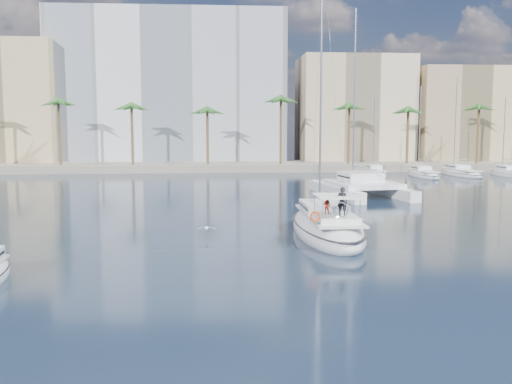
{
  "coord_description": "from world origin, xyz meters",
  "views": [
    {
      "loc": [
        -3.68,
        -35.74,
        7.3
      ],
      "look_at": [
        -1.04,
        1.5,
        3.01
      ],
      "focal_mm": 40.0,
      "sensor_mm": 36.0,
      "label": 1
    }
  ],
  "objects": [
    {
      "name": "palm_centre",
      "position": [
        0.0,
        57.0,
        10.28
      ],
      "size": [
        3.6,
        3.6,
        12.3
      ],
      "color": "brown",
      "rests_on": "ground"
    },
    {
      "name": "palm_left",
      "position": [
        -34.0,
        57.0,
        10.28
      ],
      "size": [
        3.6,
        3.6,
        12.3
      ],
      "color": "brown",
      "rests_on": "ground"
    },
    {
      "name": "main_sloop",
      "position": [
        3.75,
        1.58,
        0.57
      ],
      "size": [
        4.24,
        13.26,
        19.67
      ],
      "rotation": [
        0.0,
        0.0,
        0.0
      ],
      "color": "white",
      "rests_on": "ground"
    },
    {
      "name": "building_tan_right",
      "position": [
        42.0,
        68.0,
        9.0
      ],
      "size": [
        18.0,
        12.0,
        18.0
      ],
      "primitive_type": "cube",
      "color": "tan",
      "rests_on": "ground"
    },
    {
      "name": "moored_yacht_b",
      "position": [
        26.5,
        45.0,
        0.0
      ],
      "size": [
        3.32,
        10.83,
        13.72
      ],
      "primitive_type": null,
      "rotation": [
        0.0,
        0.0,
        -0.02
      ],
      "color": "white",
      "rests_on": "ground"
    },
    {
      "name": "quay",
      "position": [
        0.0,
        61.0,
        0.6
      ],
      "size": [
        120.0,
        14.0,
        1.2
      ],
      "primitive_type": "cube",
      "color": "gray",
      "rests_on": "ground"
    },
    {
      "name": "building_beige",
      "position": [
        22.0,
        70.0,
        10.0
      ],
      "size": [
        20.0,
        14.0,
        20.0
      ],
      "primitive_type": "cube",
      "color": "beige",
      "rests_on": "ground"
    },
    {
      "name": "ground",
      "position": [
        0.0,
        0.0,
        0.0
      ],
      "size": [
        160.0,
        160.0,
        0.0
      ],
      "primitive_type": "plane",
      "color": "black",
      "rests_on": "ground"
    },
    {
      "name": "seagull",
      "position": [
        -4.31,
        1.41,
        0.65
      ],
      "size": [
        1.21,
        0.52,
        0.22
      ],
      "color": "silver",
      "rests_on": "ground"
    },
    {
      "name": "moored_yacht_c",
      "position": [
        33.0,
        47.0,
        0.0
      ],
      "size": [
        3.98,
        12.33,
        15.54
      ],
      "primitive_type": null,
      "rotation": [
        0.0,
        0.0,
        0.03
      ],
      "color": "white",
      "rests_on": "ground"
    },
    {
      "name": "catamaran",
      "position": [
        11.68,
        23.41,
        1.19
      ],
      "size": [
        8.86,
        14.61,
        19.81
      ],
      "rotation": [
        0.0,
        0.0,
        0.15
      ],
      "color": "white",
      "rests_on": "ground"
    },
    {
      "name": "moored_yacht_d",
      "position": [
        39.5,
        45.0,
        0.0
      ],
      "size": [
        3.52,
        9.55,
        11.9
      ],
      "primitive_type": null,
      "rotation": [
        0.0,
        0.0,
        0.09
      ],
      "color": "white",
      "rests_on": "ground"
    },
    {
      "name": "palm_right",
      "position": [
        34.0,
        57.0,
        10.28
      ],
      "size": [
        3.6,
        3.6,
        12.3
      ],
      "color": "brown",
      "rests_on": "ground"
    },
    {
      "name": "moored_yacht_a",
      "position": [
        20.0,
        47.0,
        0.0
      ],
      "size": [
        3.37,
        9.52,
        11.9
      ],
      "primitive_type": null,
      "rotation": [
        0.0,
        0.0,
        -0.07
      ],
      "color": "white",
      "rests_on": "ground"
    },
    {
      "name": "building_modern",
      "position": [
        -12.0,
        73.0,
        14.0
      ],
      "size": [
        42.0,
        16.0,
        28.0
      ],
      "primitive_type": "cube",
      "color": "silver",
      "rests_on": "ground"
    }
  ]
}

